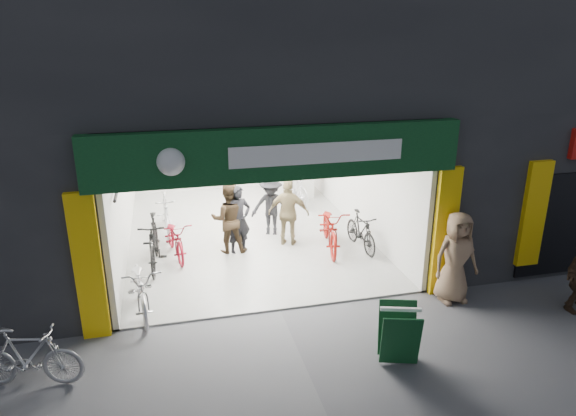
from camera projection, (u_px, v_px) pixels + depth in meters
name	position (u px, v px, depth m)	size (l,w,h in m)	color
ground	(280.00, 311.00, 9.64)	(60.00, 60.00, 0.00)	#56565B
building	(270.00, 58.00, 12.99)	(17.00, 10.27, 8.00)	#232326
bike_left_front	(141.00, 287.00, 9.46)	(0.68, 1.95, 1.02)	#B7B6BC
bike_left_midfront	(154.00, 243.00, 11.23)	(0.54, 1.93, 1.16)	black
bike_left_midback	(175.00, 238.00, 11.79)	(0.61, 1.75, 0.92)	maroon
bike_left_back	(166.00, 214.00, 13.11)	(0.49, 1.74, 1.05)	#A4A5A9
bike_right_front	(361.00, 231.00, 12.18)	(0.44, 1.54, 0.93)	black
bike_right_mid	(330.00, 228.00, 12.19)	(0.72, 2.06, 1.08)	maroon
bike_right_back	(294.00, 187.00, 15.33)	(0.51, 1.82, 1.09)	silver
parked_bike	(28.00, 357.00, 7.49)	(0.45, 1.60, 0.96)	#ABABB0
customer_a	(239.00, 220.00, 11.86)	(0.60, 0.40, 1.65)	black
customer_b	(229.00, 219.00, 11.88)	(0.82, 0.64, 1.69)	#352718
customer_c	(271.00, 207.00, 12.90)	(1.00, 0.58, 1.55)	black
customer_d	(289.00, 213.00, 12.27)	(0.98, 0.41, 1.68)	olive
pedestrian_near	(456.00, 257.00, 9.74)	(0.88, 0.58, 1.81)	#906F54
sandwich_board	(399.00, 333.00, 8.03)	(0.75, 0.76, 0.93)	#0E3A1B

